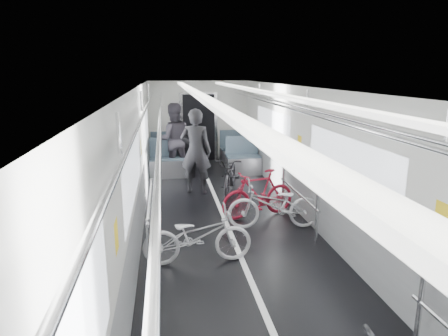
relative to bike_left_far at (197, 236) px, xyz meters
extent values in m
cube|color=black|center=(0.64, -0.10, -0.40)|extent=(3.00, 14.00, 0.01)
cube|color=white|center=(0.64, -0.10, 2.00)|extent=(3.00, 14.00, 0.02)
cube|color=silver|center=(-0.86, -0.10, 0.80)|extent=(0.02, 14.00, 2.40)
cube|color=silver|center=(2.14, -0.10, 0.80)|extent=(0.02, 14.00, 2.40)
cube|color=silver|center=(0.64, 6.90, 0.80)|extent=(3.00, 0.02, 2.40)
cube|color=white|center=(0.64, -0.10, -0.40)|extent=(0.08, 13.80, 0.01)
cube|color=slate|center=(-0.83, -0.10, 0.05)|extent=(0.01, 13.90, 0.90)
cube|color=slate|center=(2.11, -0.10, 0.05)|extent=(0.01, 13.90, 0.90)
cube|color=white|center=(-0.83, -0.10, 1.00)|extent=(0.01, 10.80, 0.75)
cube|color=white|center=(2.11, -0.10, 1.00)|extent=(0.01, 10.80, 0.75)
cube|color=white|center=(0.09, -0.10, 1.94)|extent=(0.14, 13.40, 0.05)
cube|color=white|center=(1.19, -0.10, 1.94)|extent=(0.14, 13.40, 0.05)
cube|color=black|center=(0.64, 6.84, 0.60)|extent=(0.95, 0.10, 2.00)
imported|color=#AFAEB3|center=(0.00, 0.00, 0.00)|extent=(1.55, 0.56, 0.81)
imported|color=#B6B6BB|center=(1.43, 1.09, 0.02)|extent=(1.66, 0.70, 0.85)
imported|color=maroon|center=(1.28, 1.69, 0.04)|extent=(1.55, 0.82, 0.90)
imported|color=black|center=(1.03, 3.29, 0.01)|extent=(0.99, 1.69, 0.84)
imported|color=black|center=(0.26, 3.39, 0.54)|extent=(0.79, 0.63, 1.90)
imported|color=#2C2930|center=(-0.18, 5.09, 0.54)|extent=(0.97, 0.78, 1.89)
camera|label=1|loc=(-0.41, -5.24, 2.26)|focal=32.00mm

